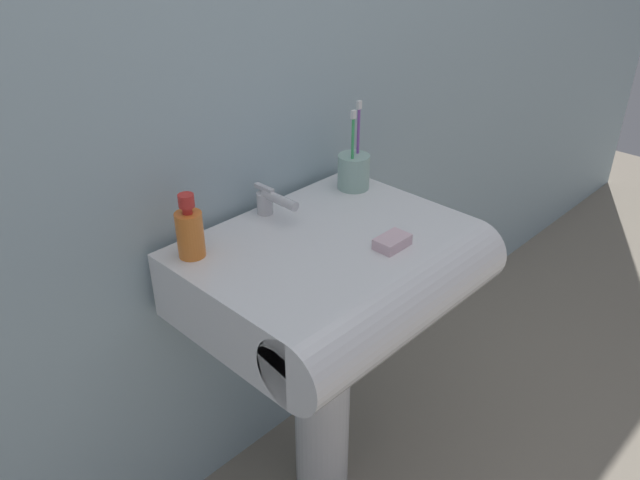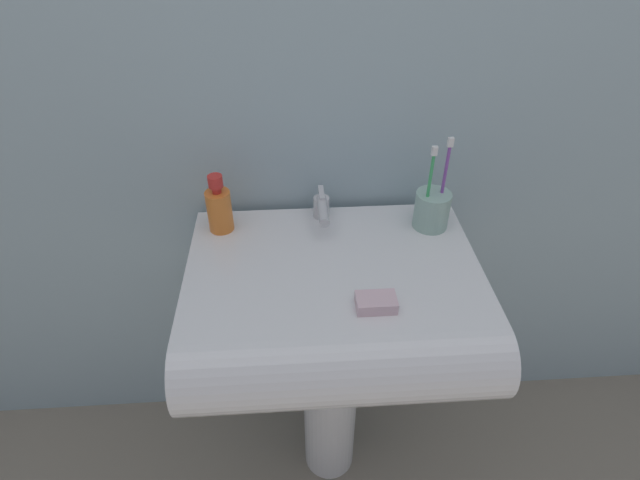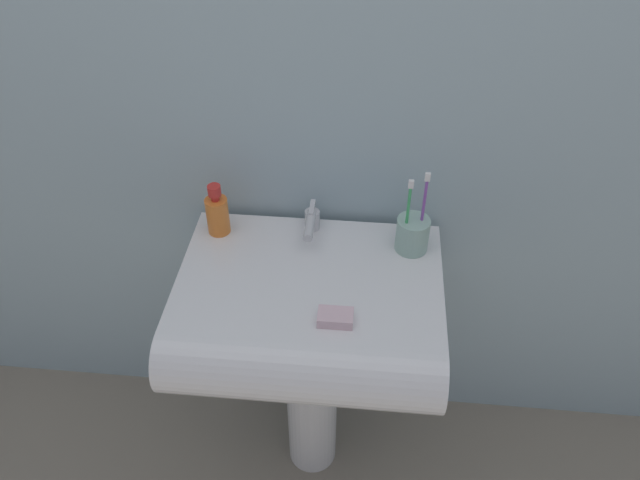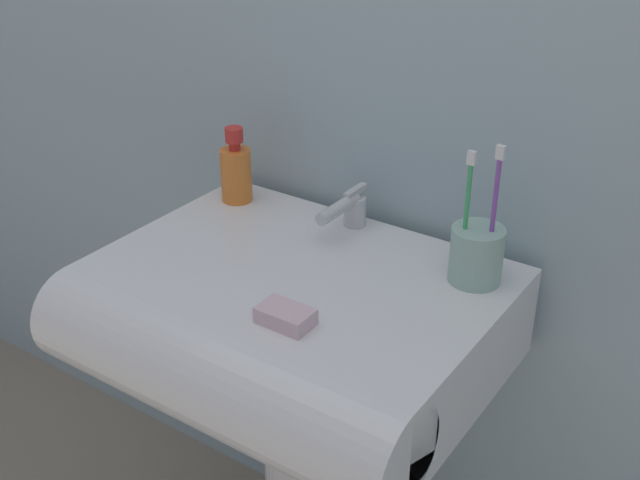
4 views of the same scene
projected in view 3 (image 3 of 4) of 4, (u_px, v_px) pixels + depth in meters
ground_plane at (313, 451)px, 1.94m from camera, size 6.00×6.00×0.00m
wall_back at (320, 48)px, 1.34m from camera, size 5.00×0.05×2.40m
sink_pedestal at (312, 393)px, 1.74m from camera, size 0.14×0.14×0.61m
sink_basin at (308, 315)px, 1.44m from camera, size 0.61×0.49×0.15m
faucet at (311, 221)px, 1.53m from camera, size 0.04×0.13×0.07m
toothbrush_cup at (413, 233)px, 1.48m from camera, size 0.08×0.08×0.22m
soap_bottle at (217, 213)px, 1.52m from camera, size 0.06×0.06×0.14m
bar_soap at (335, 317)px, 1.32m from camera, size 0.08×0.05×0.02m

